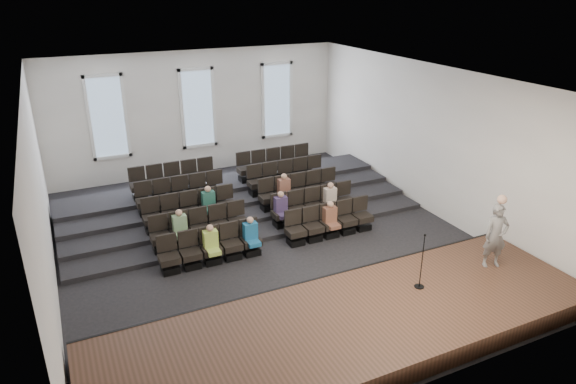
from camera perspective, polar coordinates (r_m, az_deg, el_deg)
The scene contains 14 objects.
ground at distance 16.00m, azimuth -2.44°, elevation -5.39°, with size 14.00×14.00×0.00m, color black.
ceiling at distance 14.37m, azimuth -2.77°, elevation 12.58°, with size 12.00×14.00×0.02m, color white.
wall_back at distance 21.40m, azimuth -10.00°, elevation 8.66°, with size 12.00×0.04×5.00m, color white.
wall_front at distance 9.52m, azimuth 14.30°, elevation -9.70°, with size 12.00×0.04×5.00m, color white.
wall_left at distance 14.00m, azimuth -25.93°, elevation -0.68°, with size 0.04×14.00×5.00m, color white.
wall_right at distance 18.07m, azimuth 15.37°, elevation 5.67°, with size 0.04×14.00×5.00m, color white.
stage at distance 12.04m, azimuth 7.39°, elevation -14.56°, with size 11.80×3.60×0.50m, color #4A2D20.
stage_lip at distance 13.28m, azimuth 3.26°, elevation -10.49°, with size 11.80×0.06×0.52m, color black.
risers at distance 18.61m, azimuth -6.27°, elevation -0.71°, with size 11.80×4.80×0.60m.
seating_rows at distance 17.00m, azimuth -4.51°, elevation -1.16°, with size 6.80×4.70×1.67m.
windows at distance 21.29m, azimuth -9.98°, elevation 9.15°, with size 8.44×0.10×3.24m.
audience at distance 15.91m, azimuth -2.94°, elevation -2.31°, with size 5.45×2.64×1.10m.
speaker at distance 14.31m, azimuth 22.09°, elevation -4.54°, with size 0.63×0.42×1.74m, color slate.
mic_stand at distance 12.98m, azimuth 14.54°, elevation -8.55°, with size 0.24×0.24×1.45m.
Camera 1 is at (-5.42, -13.08, 7.44)m, focal length 32.00 mm.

